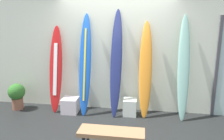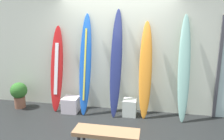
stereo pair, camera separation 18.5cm
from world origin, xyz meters
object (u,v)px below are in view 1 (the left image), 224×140
at_px(surfboard_cobalt, 85,65).
at_px(display_block_center, 70,105).
at_px(potted_plant, 17,94).
at_px(surfboard_crimson, 56,70).
at_px(bench, 111,135).
at_px(surfboard_navy, 116,63).
at_px(surfboard_seafoam, 184,68).
at_px(display_block_left, 130,107).
at_px(surfboard_sunset, 145,70).

distance_m(surfboard_cobalt, display_block_center, 0.98).
bearing_deg(potted_plant, surfboard_crimson, 6.57).
xyz_separation_m(display_block_center, bench, (1.16, -1.50, 0.23)).
xyz_separation_m(surfboard_cobalt, display_block_center, (-0.34, -0.07, -0.92)).
relative_size(surfboard_navy, surfboard_seafoam, 1.06).
xyz_separation_m(surfboard_cobalt, potted_plant, (-1.62, -0.08, -0.73)).
relative_size(surfboard_navy, bench, 2.39).
relative_size(surfboard_cobalt, surfboard_seafoam, 1.02).
bearing_deg(potted_plant, display_block_left, 1.59).
xyz_separation_m(surfboard_sunset, bench, (-0.46, -1.62, -0.61)).
distance_m(surfboard_navy, surfboard_sunset, 0.63).
distance_m(display_block_left, potted_plant, 2.60).
bearing_deg(surfboard_cobalt, surfboard_navy, 1.68).
distance_m(surfboard_sunset, potted_plant, 2.97).
distance_m(display_block_left, bench, 1.59).
height_order(surfboard_seafoam, potted_plant, surfboard_seafoam).
relative_size(surfboard_crimson, surfboard_seafoam, 0.89).
xyz_separation_m(surfboard_navy, surfboard_seafoam, (1.37, 0.01, -0.06)).
xyz_separation_m(surfboard_crimson, bench, (1.50, -1.61, -0.55)).
relative_size(surfboard_cobalt, bench, 2.30).
relative_size(potted_plant, bench, 0.65).
bearing_deg(surfboard_navy, surfboard_cobalt, -178.32).
bearing_deg(surfboard_sunset, bench, -106.02).
xyz_separation_m(surfboard_crimson, display_block_center, (0.34, -0.10, -0.78)).
relative_size(surfboard_sunset, display_block_left, 5.65).
bearing_deg(surfboard_crimson, display_block_center, -16.70).
relative_size(surfboard_sunset, potted_plant, 3.30).
bearing_deg(surfboard_sunset, surfboard_seafoam, -0.54).
xyz_separation_m(surfboard_navy, display_block_left, (0.31, -0.03, -0.95)).
bearing_deg(surfboard_crimson, surfboard_navy, -0.36).
relative_size(display_block_left, display_block_center, 0.99).
distance_m(surfboard_seafoam, potted_plant, 3.73).
bearing_deg(display_block_left, surfboard_cobalt, 179.56).
height_order(surfboard_cobalt, surfboard_seafoam, surfboard_cobalt).
xyz_separation_m(potted_plant, bench, (2.44, -1.50, 0.04)).
distance_m(surfboard_navy, surfboard_seafoam, 1.37).
distance_m(surfboard_crimson, bench, 2.27).
xyz_separation_m(display_block_left, display_block_center, (-1.32, -0.07, -0.01)).
bearing_deg(display_block_center, bench, -52.35).
height_order(surfboard_seafoam, display_block_left, surfboard_seafoam).
bearing_deg(surfboard_navy, display_block_left, -5.03).
distance_m(surfboard_crimson, surfboard_seafoam, 2.73).
height_order(display_block_center, potted_plant, potted_plant).
distance_m(surfboard_cobalt, surfboard_navy, 0.67).
height_order(surfboard_navy, potted_plant, surfboard_navy).
bearing_deg(surfboard_navy, bench, -84.67).
bearing_deg(surfboard_sunset, display_block_left, -171.15).
relative_size(surfboard_seafoam, display_block_center, 5.94).
height_order(surfboard_navy, display_block_left, surfboard_navy).
relative_size(display_block_left, potted_plant, 0.58).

